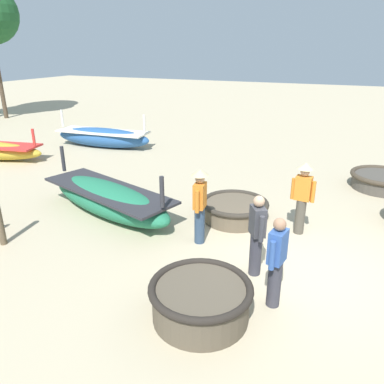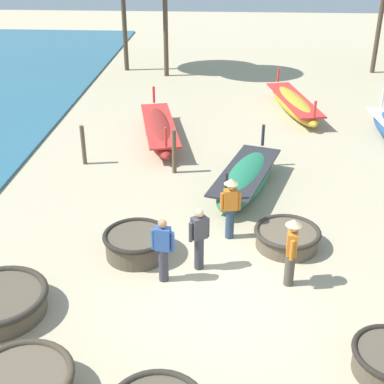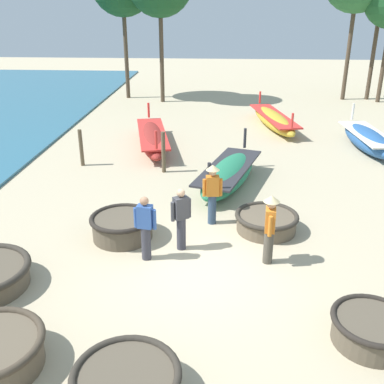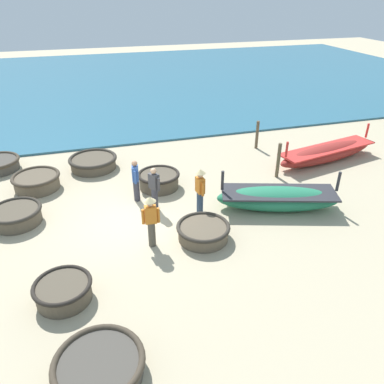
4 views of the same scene
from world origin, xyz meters
TOP-DOWN VIEW (x-y plane):
  - ground_plane at (0.00, 0.00)m, footprint 80.00×80.00m
  - coracle_far_right at (-2.02, 1.29)m, footprint 1.62×1.62m
  - coracle_nearest at (1.64, 1.90)m, footprint 1.65×1.65m
  - coracle_upturned at (5.48, -1.50)m, footprint 1.85×1.85m
  - long_boat_white_hull at (6.32, 9.20)m, footprint 1.48×4.35m
  - long_boat_red_hull at (0.68, 4.93)m, footprint 2.39×4.39m
  - fisherman_by_coracle at (0.22, 2.24)m, footprint 0.53×0.36m
  - fisherman_with_hat at (1.53, 0.34)m, footprint 0.36×0.53m
  - fisherman_standing_left at (-0.49, 0.84)m, footprint 0.46×0.37m
  - fisherman_crouching at (-1.26, 0.32)m, footprint 0.52×0.27m

SIDE VIEW (x-z plane):
  - ground_plane at x=0.00m, z-range 0.00..0.00m
  - coracle_upturned at x=5.48m, z-range 0.02..0.50m
  - coracle_nearest at x=1.64m, z-range 0.02..0.51m
  - coracle_far_right at x=-2.02m, z-range 0.03..0.64m
  - long_boat_red_hull at x=0.68m, z-range -0.31..1.13m
  - long_boat_white_hull at x=6.32m, z-range -0.31..1.15m
  - fisherman_standing_left at x=-0.49m, z-range 0.05..1.62m
  - fisherman_crouching at x=-1.26m, z-range 0.05..1.62m
  - fisherman_by_coracle at x=0.22m, z-range 0.12..1.79m
  - fisherman_with_hat at x=1.53m, z-range 0.12..1.79m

